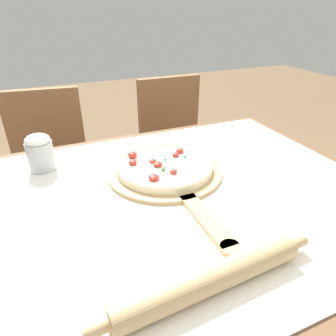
{
  "coord_description": "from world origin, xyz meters",
  "views": [
    {
      "loc": [
        -0.36,
        -0.65,
        1.26
      ],
      "look_at": [
        -0.04,
        0.1,
        0.81
      ],
      "focal_mm": 32.0,
      "sensor_mm": 36.0,
      "label": 1
    }
  ],
  "objects": [
    {
      "name": "chair_left",
      "position": [
        -0.38,
        0.87,
        0.52
      ],
      "size": [
        0.44,
        0.44,
        0.89
      ],
      "rotation": [
        0.0,
        0.0,
        -0.12
      ],
      "color": "brown",
      "rests_on": "ground_plane"
    },
    {
      "name": "pizza_peel",
      "position": [
        -0.04,
        0.11,
        0.79
      ],
      "size": [
        0.37,
        0.59,
        0.01
      ],
      "color": "tan",
      "rests_on": "towel_cloth"
    },
    {
      "name": "pizza",
      "position": [
        -0.04,
        0.13,
        0.81
      ],
      "size": [
        0.31,
        0.31,
        0.04
      ],
      "color": "beige",
      "rests_on": "pizza_peel"
    },
    {
      "name": "chair_right",
      "position": [
        0.33,
        0.87,
        0.52
      ],
      "size": [
        0.41,
        0.41,
        0.89
      ],
      "rotation": [
        0.0,
        0.0,
        -0.02
      ],
      "color": "brown",
      "rests_on": "ground_plane"
    },
    {
      "name": "dining_table",
      "position": [
        0.0,
        0.0,
        0.66
      ],
      "size": [
        1.14,
        0.98,
        0.78
      ],
      "color": "brown",
      "rests_on": "ground_plane"
    },
    {
      "name": "towel_cloth",
      "position": [
        0.0,
        0.0,
        0.78
      ],
      "size": [
        1.06,
        0.9,
        0.0
      ],
      "color": "white",
      "rests_on": "dining_table"
    },
    {
      "name": "rolling_pin",
      "position": [
        -0.13,
        -0.32,
        0.81
      ],
      "size": [
        0.48,
        0.08,
        0.05
      ],
      "rotation": [
        0.0,
        0.0,
        0.06
      ],
      "color": "tan",
      "rests_on": "towel_cloth"
    },
    {
      "name": "flour_cup",
      "position": [
        -0.4,
        0.31,
        0.84
      ],
      "size": [
        0.08,
        0.08,
        0.12
      ],
      "color": "#B2B7BC",
      "rests_on": "towel_cloth"
    }
  ]
}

